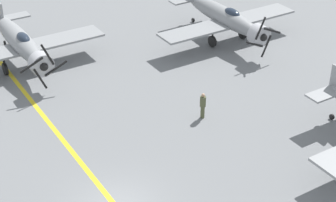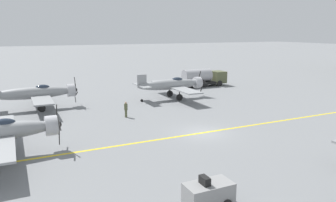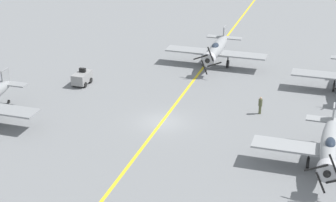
% 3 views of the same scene
% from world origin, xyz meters
% --- Properties ---
extents(ground_plane, '(400.00, 400.00, 0.00)m').
position_xyz_m(ground_plane, '(0.00, 0.00, 0.00)').
color(ground_plane, slate).
extents(taxiway_stripe, '(0.30, 160.00, 0.01)m').
position_xyz_m(taxiway_stripe, '(0.00, 0.00, 0.00)').
color(taxiway_stripe, yellow).
rests_on(taxiway_stripe, ground).
extents(airplane_mid_left, '(12.00, 9.98, 3.67)m').
position_xyz_m(airplane_mid_left, '(-15.25, 4.34, 2.01)').
color(airplane_mid_left, '#929597').
rests_on(airplane_mid_left, ground).
extents(airplane_near_left, '(12.00, 9.98, 3.68)m').
position_xyz_m(airplane_near_left, '(-16.56, -13.15, 2.01)').
color(airplane_near_left, gray).
rests_on(airplane_near_left, ground).
extents(fuel_tanker, '(2.67, 8.00, 2.98)m').
position_xyz_m(fuel_tanker, '(-22.50, 13.93, 1.51)').
color(fuel_tanker, black).
rests_on(fuel_tanker, ground).
extents(tow_tractor, '(1.57, 2.60, 1.79)m').
position_xyz_m(tow_tractor, '(11.34, -6.62, 0.79)').
color(tow_tractor, gray).
rests_on(tow_tractor, ground).
extents(ground_crew_walking, '(0.38, 0.38, 1.74)m').
position_xyz_m(ground_crew_walking, '(-8.47, -4.67, 0.95)').
color(ground_crew_walking, '#515638').
rests_on(ground_crew_walking, ground).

